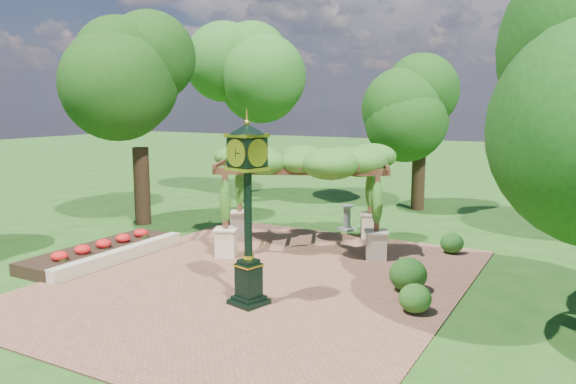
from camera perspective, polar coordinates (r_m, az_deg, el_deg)
The scene contains 13 objects.
ground at distance 14.40m, azimuth -4.90°, elevation -10.06°, with size 120.00×120.00×0.00m, color #1E4714.
brick_plaza at distance 15.19m, azimuth -2.77°, elevation -8.93°, with size 10.00×12.00×0.04m, color brown.
border_wall at distance 17.56m, azimuth -16.62°, elevation -6.21°, with size 0.35×5.00×0.40m, color #C6B793.
flower_bed at distance 18.20m, azimuth -18.61°, elevation -5.84°, with size 1.50×5.00×0.36m, color red.
pedestal_clock at distance 12.81m, azimuth -4.12°, elevation -0.56°, with size 1.03×1.03×4.30m.
pergola at distance 18.08m, azimuth 1.50°, elevation 2.82°, with size 6.20×5.22×3.34m.
sundial at distance 21.02m, azimuth 6.00°, elevation -2.77°, with size 0.70×0.70×0.96m.
shrub_front at distance 13.11m, azimuth 12.79°, elevation -10.49°, with size 0.74×0.74×0.66m, color #2A611B.
shrub_mid at distance 14.48m, azimuth 12.10°, elevation -8.20°, with size 0.94×0.94×0.85m, color #205016.
shrub_back at distance 18.38m, azimuth 16.32°, elevation -4.98°, with size 0.72×0.72×0.65m, color #225A1A.
tree_west_near at distance 22.35m, azimuth -15.02°, elevation 10.35°, with size 4.09×4.09×7.76m.
tree_west_far at distance 26.85m, azimuth -4.54°, elevation 10.90°, with size 4.07×4.07×8.15m.
tree_north at distance 25.25m, azimuth 13.34°, elevation 8.02°, with size 3.42×3.42×6.37m.
Camera 1 is at (7.62, -11.27, 4.71)m, focal length 35.00 mm.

